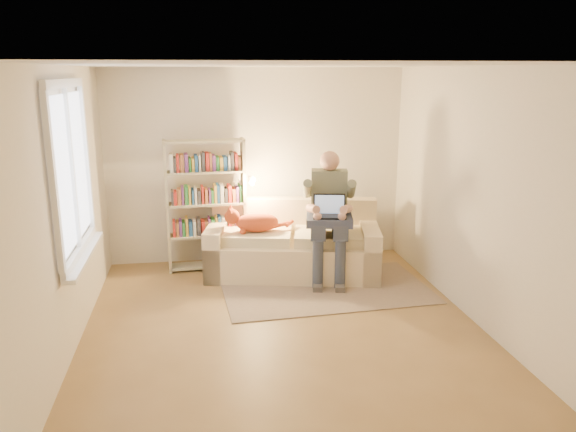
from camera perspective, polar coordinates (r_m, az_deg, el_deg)
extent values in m
plane|color=olive|center=(5.89, -0.56, -11.11)|extent=(4.50, 4.50, 0.00)
cube|color=white|center=(5.31, -0.64, 15.08)|extent=(4.00, 4.50, 0.02)
cube|color=silver|center=(5.53, -21.56, 0.44)|extent=(0.02, 4.50, 2.60)
cube|color=silver|center=(6.08, 18.37, 1.93)|extent=(0.02, 4.50, 2.60)
cube|color=silver|center=(7.65, -3.19, 5.10)|extent=(4.00, 0.02, 2.60)
cube|color=silver|center=(3.35, 5.36, -7.40)|extent=(4.00, 0.02, 2.60)
plane|color=white|center=(5.64, -21.18, 4.39)|extent=(0.00, 1.50, 1.50)
cube|color=white|center=(5.57, -21.83, 12.41)|extent=(0.05, 1.50, 0.08)
cube|color=white|center=(5.82, -20.38, -3.28)|extent=(0.05, 1.50, 0.08)
cube|color=white|center=(5.64, -21.08, 4.39)|extent=(0.04, 0.05, 1.50)
cube|color=white|center=(5.83, -19.95, -3.74)|extent=(0.12, 1.52, 0.04)
cube|color=beige|center=(7.25, 0.51, -4.17)|extent=(2.32, 1.40, 0.45)
cube|color=beige|center=(7.48, 0.62, 0.10)|extent=(2.16, 0.66, 0.47)
cube|color=beige|center=(7.31, -7.15, -3.30)|extent=(0.41, 1.00, 0.65)
cube|color=beige|center=(7.25, 8.24, -3.51)|extent=(0.41, 1.00, 0.65)
cube|color=beige|center=(7.14, -3.42, -2.02)|extent=(1.03, 0.83, 0.13)
cube|color=beige|center=(7.10, 4.43, -2.12)|extent=(1.03, 0.83, 0.13)
cube|color=#656C57|center=(7.06, 4.19, 2.24)|extent=(0.49, 0.33, 0.61)
sphere|color=tan|center=(6.96, 4.26, 5.61)|extent=(0.24, 0.24, 0.24)
cube|color=#363C4B|center=(6.87, 3.08, -1.25)|extent=(0.28, 0.53, 0.19)
cube|color=#363C4B|center=(6.87, 5.30, -1.28)|extent=(0.28, 0.53, 0.19)
cylinder|color=#363C4B|center=(6.75, 3.05, -4.93)|extent=(0.13, 0.13, 0.61)
cylinder|color=#363C4B|center=(6.76, 5.32, -4.95)|extent=(0.13, 0.13, 0.61)
ellipsoid|color=#E75D2D|center=(7.06, -3.46, -0.67)|extent=(0.59, 0.39, 0.24)
sphere|color=#E75D2D|center=(7.03, -6.02, -0.08)|extent=(0.19, 0.19, 0.19)
cylinder|color=#E75D2D|center=(7.10, -1.12, -0.94)|extent=(0.27, 0.11, 0.07)
cube|color=#2A324A|center=(6.81, 4.64, -0.43)|extent=(0.64, 0.56, 0.10)
cube|color=black|center=(6.76, 4.66, -0.03)|extent=(0.44, 0.35, 0.02)
cube|color=black|center=(6.85, 4.65, 1.19)|extent=(0.40, 0.16, 0.26)
plane|color=#8CA5CC|center=(6.85, 4.65, 1.19)|extent=(0.36, 0.16, 0.34)
cube|color=#BFB790|center=(7.33, -12.17, 0.87)|extent=(0.05, 0.26, 1.72)
cube|color=#BFB790|center=(7.39, -4.52, 1.28)|extent=(0.05, 0.26, 1.72)
cube|color=#BFB790|center=(7.57, -8.10, -4.92)|extent=(1.04, 0.31, 0.03)
cube|color=#BFB790|center=(7.45, -8.22, -1.88)|extent=(1.04, 0.31, 0.03)
cube|color=#BFB790|center=(7.34, -8.33, 1.26)|extent=(1.04, 0.31, 0.03)
cube|color=#BFB790|center=(7.26, -8.45, 4.47)|extent=(1.04, 0.31, 0.03)
cube|color=#BFB790|center=(7.20, -8.57, 7.54)|extent=(1.04, 0.31, 0.03)
cube|color=#66337F|center=(7.42, -8.25, -1.02)|extent=(0.88, 0.25, 0.20)
cube|color=#267233|center=(7.32, -8.37, 2.14)|extent=(0.88, 0.25, 0.20)
cube|color=gold|center=(7.24, -8.49, 5.38)|extent=(0.88, 0.25, 0.20)
cylinder|color=silver|center=(7.37, -5.10, 1.67)|extent=(0.09, 0.09, 0.04)
cone|color=silver|center=(7.23, -3.86, 3.55)|extent=(0.12, 0.14, 0.14)
cube|color=gray|center=(6.82, 3.84, -7.40)|extent=(2.51, 1.56, 0.01)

